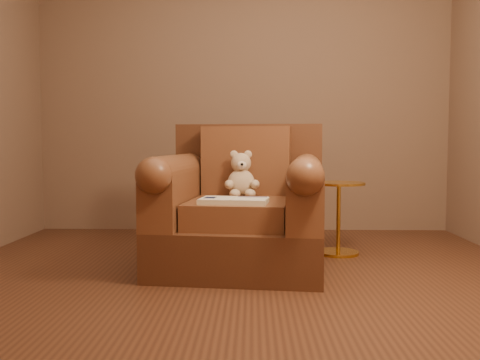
{
  "coord_description": "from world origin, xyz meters",
  "views": [
    {
      "loc": [
        0.09,
        -3.27,
        0.86
      ],
      "look_at": [
        0.01,
        0.3,
        0.61
      ],
      "focal_mm": 40.0,
      "sensor_mm": 36.0,
      "label": 1
    }
  ],
  "objects": [
    {
      "name": "side_table",
      "position": [
        0.76,
        0.84,
        0.3
      ],
      "size": [
        0.4,
        0.4,
        0.56
      ],
      "color": "gold",
      "rests_on": "floor"
    },
    {
      "name": "guidebook",
      "position": [
        -0.03,
        0.1,
        0.5
      ],
      "size": [
        0.46,
        0.31,
        0.03
      ],
      "rotation": [
        0.0,
        0.0,
        -0.13
      ],
      "color": "beige",
      "rests_on": "armchair"
    },
    {
      "name": "teddy_bear",
      "position": [
        0.01,
        0.5,
        0.61
      ],
      "size": [
        0.25,
        0.28,
        0.34
      ],
      "rotation": [
        0.0,
        0.0,
        0.1
      ],
      "color": "#D0B492",
      "rests_on": "armchair"
    },
    {
      "name": "armchair",
      "position": [
        0.01,
        0.41,
        0.39
      ],
      "size": [
        1.23,
        1.18,
        1.0
      ],
      "rotation": [
        0.0,
        0.0,
        -0.11
      ],
      "color": "#552F1C",
      "rests_on": "floor"
    },
    {
      "name": "room",
      "position": [
        0.0,
        0.0,
        1.71
      ],
      "size": [
        4.02,
        4.02,
        2.71
      ],
      "color": "#836450",
      "rests_on": "ground"
    },
    {
      "name": "floor",
      "position": [
        0.0,
        0.0,
        0.0
      ],
      "size": [
        4.0,
        4.0,
        0.0
      ],
      "primitive_type": "plane",
      "color": "#57301E",
      "rests_on": "ground"
    }
  ]
}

